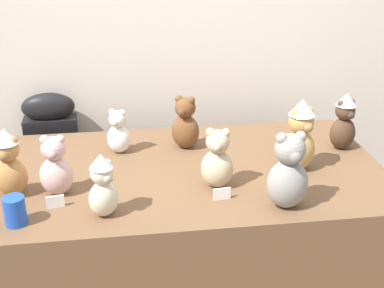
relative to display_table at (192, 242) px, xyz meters
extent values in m
cube|color=silver|center=(0.00, 0.75, 0.91)|extent=(7.00, 0.08, 2.60)
cube|color=brown|center=(0.00, 0.00, 0.00)|extent=(1.72, 1.00, 0.79)
cube|color=black|center=(-0.69, 0.63, 0.02)|extent=(0.29, 0.13, 0.83)
ellipsoid|color=black|center=(-0.69, 0.63, 0.50)|extent=(0.29, 0.13, 0.15)
ellipsoid|color=beige|center=(-0.38, -0.34, 0.47)|extent=(0.15, 0.14, 0.14)
sphere|color=beige|center=(-0.38, -0.34, 0.57)|extent=(0.09, 0.09, 0.09)
sphere|color=beige|center=(-0.40, -0.36, 0.60)|extent=(0.03, 0.03, 0.03)
sphere|color=beige|center=(-0.36, -0.33, 0.60)|extent=(0.03, 0.03, 0.03)
sphere|color=#ABA08A|center=(-0.36, -0.37, 0.56)|extent=(0.04, 0.04, 0.04)
cone|color=silver|center=(-0.38, -0.34, 0.62)|extent=(0.09, 0.09, 0.06)
ellipsoid|color=white|center=(-0.32, 0.22, 0.46)|extent=(0.14, 0.13, 0.14)
sphere|color=white|center=(-0.32, 0.22, 0.56)|extent=(0.08, 0.08, 0.08)
sphere|color=white|center=(-0.34, 0.23, 0.60)|extent=(0.03, 0.03, 0.03)
sphere|color=white|center=(-0.30, 0.21, 0.60)|extent=(0.03, 0.03, 0.03)
sphere|color=#B4B3AF|center=(-0.33, 0.19, 0.56)|extent=(0.03, 0.03, 0.03)
ellipsoid|color=#CCB78E|center=(0.08, -0.18, 0.48)|extent=(0.16, 0.14, 0.16)
sphere|color=#CCB78E|center=(0.08, -0.18, 0.60)|extent=(0.10, 0.10, 0.10)
sphere|color=#CCB78E|center=(0.05, -0.17, 0.64)|extent=(0.04, 0.04, 0.04)
sphere|color=#CCB78E|center=(0.11, -0.18, 0.64)|extent=(0.04, 0.04, 0.04)
sphere|color=#9D8E71|center=(0.07, -0.22, 0.59)|extent=(0.04, 0.04, 0.04)
ellipsoid|color=#4C3323|center=(0.75, 0.12, 0.47)|extent=(0.15, 0.14, 0.16)
sphere|color=#4C3323|center=(0.75, 0.12, 0.59)|extent=(0.09, 0.09, 0.09)
sphere|color=#4C3323|center=(0.72, 0.11, 0.63)|extent=(0.04, 0.04, 0.04)
sphere|color=#4C3323|center=(0.78, 0.13, 0.63)|extent=(0.04, 0.04, 0.04)
sphere|color=#412E23|center=(0.76, 0.08, 0.58)|extent=(0.04, 0.04, 0.04)
cone|color=silver|center=(0.75, 0.12, 0.65)|extent=(0.10, 0.10, 0.06)
ellipsoid|color=#B27A42|center=(-0.75, -0.14, 0.48)|extent=(0.14, 0.13, 0.16)
sphere|color=#B27A42|center=(-0.75, -0.14, 0.60)|extent=(0.10, 0.10, 0.10)
sphere|color=#B27A42|center=(-0.72, -0.14, 0.63)|extent=(0.04, 0.04, 0.04)
sphere|color=olive|center=(-0.76, -0.18, 0.59)|extent=(0.04, 0.04, 0.04)
cone|color=silver|center=(-0.75, -0.14, 0.65)|extent=(0.10, 0.10, 0.06)
ellipsoid|color=brown|center=(0.00, 0.23, 0.48)|extent=(0.17, 0.17, 0.17)
sphere|color=brown|center=(0.00, 0.23, 0.60)|extent=(0.10, 0.10, 0.10)
sphere|color=brown|center=(-0.03, 0.25, 0.64)|extent=(0.04, 0.04, 0.04)
sphere|color=brown|center=(0.03, 0.22, 0.64)|extent=(0.04, 0.04, 0.04)
sphere|color=brown|center=(-0.02, 0.20, 0.59)|extent=(0.04, 0.04, 0.04)
ellipsoid|color=beige|center=(-0.57, -0.15, 0.48)|extent=(0.14, 0.12, 0.16)
sphere|color=beige|center=(-0.57, -0.15, 0.60)|extent=(0.10, 0.10, 0.10)
sphere|color=beige|center=(-0.60, -0.15, 0.63)|extent=(0.04, 0.04, 0.04)
sphere|color=beige|center=(-0.54, -0.15, 0.63)|extent=(0.04, 0.04, 0.04)
sphere|color=#A88783|center=(-0.57, -0.19, 0.59)|extent=(0.04, 0.04, 0.04)
ellipsoid|color=tan|center=(0.47, -0.07, 0.49)|extent=(0.18, 0.17, 0.18)
sphere|color=tan|center=(0.47, -0.07, 0.62)|extent=(0.11, 0.11, 0.11)
sphere|color=tan|center=(0.43, -0.08, 0.67)|extent=(0.04, 0.04, 0.04)
sphere|color=tan|center=(0.50, -0.06, 0.67)|extent=(0.04, 0.04, 0.04)
sphere|color=olive|center=(0.48, -0.11, 0.61)|extent=(0.05, 0.05, 0.05)
cone|color=silver|center=(0.47, -0.07, 0.69)|extent=(0.12, 0.12, 0.07)
ellipsoid|color=gray|center=(0.32, -0.38, 0.49)|extent=(0.17, 0.14, 0.20)
sphere|color=gray|center=(0.32, -0.38, 0.64)|extent=(0.12, 0.12, 0.12)
sphere|color=gray|center=(0.28, -0.38, 0.69)|extent=(0.04, 0.04, 0.04)
sphere|color=gray|center=(0.35, -0.37, 0.69)|extent=(0.04, 0.04, 0.04)
sphere|color=slate|center=(0.32, -0.43, 0.63)|extent=(0.05, 0.05, 0.05)
cylinder|color=blue|center=(-0.70, -0.36, 0.45)|extent=(0.08, 0.08, 0.11)
cube|color=white|center=(-0.57, -0.26, 0.42)|extent=(0.07, 0.02, 0.05)
cube|color=white|center=(0.08, -0.29, 0.42)|extent=(0.07, 0.01, 0.05)
camera|label=1|loc=(-0.28, -2.05, 1.43)|focal=48.23mm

